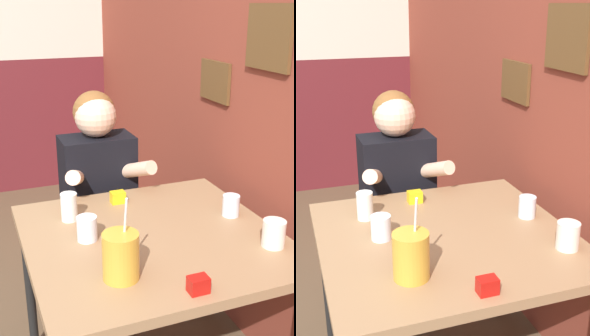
# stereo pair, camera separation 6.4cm
# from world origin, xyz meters

# --- Properties ---
(brick_wall_right) EXTENTS (0.08, 4.76, 2.70)m
(brick_wall_right) POSITION_xyz_m (1.34, 1.38, 1.35)
(brick_wall_right) COLOR brown
(brick_wall_right) RESTS_ON ground_plane
(main_table) EXTENTS (0.91, 0.90, 0.72)m
(main_table) POSITION_xyz_m (0.76, 0.29, 0.66)
(main_table) COLOR #93704C
(main_table) RESTS_ON ground_plane
(person_seated) EXTENTS (0.42, 0.40, 1.15)m
(person_seated) POSITION_xyz_m (0.73, 0.90, 0.60)
(person_seated) COLOR black
(person_seated) RESTS_ON ground_plane
(cocktail_pitcher) EXTENTS (0.11, 0.11, 0.27)m
(cocktail_pitcher) POSITION_xyz_m (0.57, 0.06, 0.80)
(cocktail_pitcher) COLOR gold
(cocktail_pitcher) RESTS_ON main_table
(glass_near_pitcher) EXTENTS (0.07, 0.07, 0.09)m
(glass_near_pitcher) POSITION_xyz_m (0.53, 0.33, 0.77)
(glass_near_pitcher) COLOR silver
(glass_near_pitcher) RESTS_ON main_table
(glass_center) EXTENTS (0.06, 0.06, 0.11)m
(glass_center) POSITION_xyz_m (0.51, 0.52, 0.78)
(glass_center) COLOR silver
(glass_center) RESTS_ON main_table
(glass_far_side) EXTENTS (0.08, 0.08, 0.10)m
(glass_far_side) POSITION_xyz_m (1.12, 0.05, 0.77)
(glass_far_side) COLOR silver
(glass_far_side) RESTS_ON main_table
(glass_by_brick) EXTENTS (0.07, 0.07, 0.09)m
(glass_by_brick) POSITION_xyz_m (1.11, 0.32, 0.77)
(glass_by_brick) COLOR silver
(glass_by_brick) RESTS_ON main_table
(condiment_ketchup) EXTENTS (0.06, 0.04, 0.05)m
(condiment_ketchup) POSITION_xyz_m (0.75, -0.10, 0.75)
(condiment_ketchup) COLOR #B7140F
(condiment_ketchup) RESTS_ON main_table
(condiment_mustard) EXTENTS (0.06, 0.04, 0.05)m
(condiment_mustard) POSITION_xyz_m (0.73, 0.61, 0.75)
(condiment_mustard) COLOR yellow
(condiment_mustard) RESTS_ON main_table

